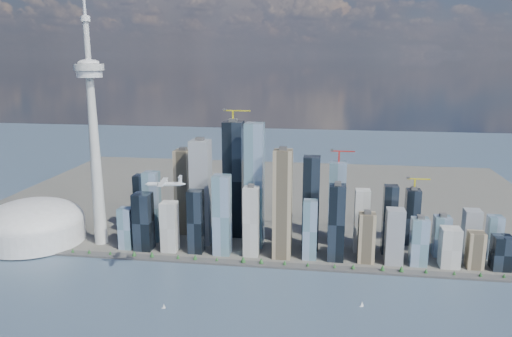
# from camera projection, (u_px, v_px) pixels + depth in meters

# --- Properties ---
(seawall) EXTENTS (1100.00, 22.00, 4.00)m
(seawall) POSITION_uv_depth(u_px,v_px,m) (241.00, 263.00, 919.79)
(seawall) COLOR #383838
(seawall) RESTS_ON ground
(land) EXTENTS (1400.00, 900.00, 3.00)m
(land) POSITION_uv_depth(u_px,v_px,m) (269.00, 197.00, 1354.22)
(land) COLOR #4C4C47
(land) RESTS_ON ground
(shoreline_trees) EXTENTS (960.53, 7.20, 8.80)m
(shoreline_trees) POSITION_uv_depth(u_px,v_px,m) (241.00, 260.00, 918.29)
(shoreline_trees) COLOR #3F2D1E
(shoreline_trees) RESTS_ON seawall
(skyscraper_cluster) EXTENTS (736.00, 142.00, 268.81)m
(skyscraper_cluster) POSITION_uv_depth(u_px,v_px,m) (278.00, 208.00, 977.18)
(skyscraper_cluster) COLOR black
(skyscraper_cluster) RESTS_ON land
(needle_tower) EXTENTS (56.00, 56.00, 550.50)m
(needle_tower) POSITION_uv_depth(u_px,v_px,m) (93.00, 130.00, 967.69)
(needle_tower) COLOR #A4A49F
(needle_tower) RESTS_ON land
(dome_stadium) EXTENTS (200.00, 200.00, 86.00)m
(dome_stadium) POSITION_uv_depth(u_px,v_px,m) (34.00, 224.00, 1021.05)
(dome_stadium) COLOR #B9B9B9
(dome_stadium) RESTS_ON land
(airplane) EXTENTS (65.13, 57.82, 15.90)m
(airplane) POSITION_uv_depth(u_px,v_px,m) (165.00, 184.00, 796.71)
(airplane) COLOR silver
(airplane) RESTS_ON ground
(sailboat_west) EXTENTS (6.34, 1.76, 8.83)m
(sailboat_west) POSITION_uv_depth(u_px,v_px,m) (164.00, 307.00, 759.12)
(sailboat_west) COLOR white
(sailboat_west) RESTS_ON ground
(sailboat_east) EXTENTS (6.60, 3.61, 9.27)m
(sailboat_east) POSITION_uv_depth(u_px,v_px,m) (362.00, 305.00, 765.05)
(sailboat_east) COLOR white
(sailboat_east) RESTS_ON ground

